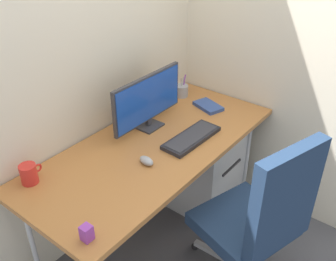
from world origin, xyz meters
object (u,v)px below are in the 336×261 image
at_px(monitor, 148,100).
at_px(office_chair, 260,217).
at_px(desk_clamp_accessory, 87,233).
at_px(mouse, 146,161).
at_px(pen_holder, 182,91).
at_px(filing_cabinet, 197,166).
at_px(keyboard, 192,138).
at_px(coffee_mug, 29,174).
at_px(notebook, 208,106).

bearing_deg(monitor, office_chair, -96.10).
relative_size(office_chair, desk_clamp_accessory, 14.29).
relative_size(office_chair, mouse, 11.29).
bearing_deg(desk_clamp_accessory, monitor, 24.96).
xyz_separation_m(office_chair, mouse, (-0.22, 0.59, 0.23)).
xyz_separation_m(mouse, pen_holder, (0.78, 0.34, 0.02)).
distance_m(monitor, mouse, 0.43).
height_order(monitor, desk_clamp_accessory, monitor).
relative_size(mouse, desk_clamp_accessory, 1.27).
bearing_deg(filing_cabinet, office_chair, -123.04).
height_order(monitor, keyboard, monitor).
height_order(keyboard, desk_clamp_accessory, desk_clamp_accessory).
relative_size(keyboard, mouse, 4.40).
bearing_deg(mouse, keyboard, -1.23).
bearing_deg(filing_cabinet, monitor, 159.54).
distance_m(mouse, desk_clamp_accessory, 0.57).
relative_size(pen_holder, coffee_mug, 1.34).
xyz_separation_m(monitor, mouse, (-0.31, -0.25, -0.16)).
bearing_deg(notebook, keyboard, -141.95).
bearing_deg(office_chair, desk_clamp_accessory, 150.61).
xyz_separation_m(filing_cabinet, monitor, (-0.37, 0.14, 0.65)).
height_order(office_chair, coffee_mug, office_chair).
xyz_separation_m(office_chair, coffee_mug, (-0.69, 0.95, 0.26)).
height_order(office_chair, desk_clamp_accessory, office_chair).
bearing_deg(monitor, mouse, -141.18).
xyz_separation_m(office_chair, notebook, (0.53, 0.68, 0.22)).
bearing_deg(coffee_mug, desk_clamp_accessory, -98.69).
bearing_deg(notebook, desk_clamp_accessory, -151.13).
bearing_deg(pen_holder, keyboard, -138.05).
bearing_deg(desk_clamp_accessory, notebook, 10.81).
bearing_deg(mouse, desk_clamp_accessory, -157.56).
relative_size(filing_cabinet, coffee_mug, 4.85).
bearing_deg(pen_holder, notebook, -97.87).
distance_m(office_chair, pen_holder, 1.11).
bearing_deg(keyboard, coffee_mug, 153.59).
height_order(notebook, coffee_mug, coffee_mug).
distance_m(mouse, notebook, 0.76).
relative_size(mouse, notebook, 0.47).
distance_m(keyboard, notebook, 0.43).
xyz_separation_m(office_chair, filing_cabinet, (0.46, 0.70, -0.26)).
xyz_separation_m(mouse, notebook, (0.75, 0.10, -0.01)).
relative_size(monitor, coffee_mug, 4.79).
relative_size(office_chair, keyboard, 2.56).
height_order(keyboard, pen_holder, pen_holder).
height_order(monitor, mouse, monitor).
xyz_separation_m(pen_holder, coffee_mug, (-1.26, 0.02, 0.01)).
bearing_deg(monitor, desk_clamp_accessory, -155.04).
relative_size(coffee_mug, desk_clamp_accessory, 1.65).
relative_size(office_chair, pen_holder, 6.45).
xyz_separation_m(mouse, coffee_mug, (-0.47, 0.36, 0.03)).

